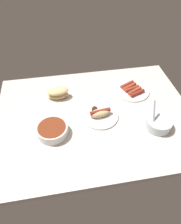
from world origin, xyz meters
TOP-DOWN VIEW (x-y plane):
  - ground_plane at (0.00, 0.00)cm, footprint 120.00×90.00cm
  - bread_stack at (21.27, -20.35)cm, footprint 14.57×8.94cm
  - plate_hotdog_assembled at (-2.46, 1.48)cm, footprint 22.04×22.04cm
  - bowl_chili at (26.29, 9.97)cm, footprint 17.33×17.33cm
  - bowl_coleslaw at (-33.82, 15.34)cm, footprint 14.87×14.87cm
  - plate_sausages at (-28.97, -18.10)cm, footprint 23.54×23.54cm

SIDE VIEW (x-z plane):
  - ground_plane at x=0.00cm, z-range -3.00..0.00cm
  - plate_sausages at x=-28.97cm, z-range -0.59..2.87cm
  - plate_hotdog_assembled at x=-2.46cm, z-range -0.94..4.67cm
  - bowl_chili at x=26.29cm, z-range 0.25..5.72cm
  - bowl_coleslaw at x=-33.82cm, z-range -4.63..11.13cm
  - bread_stack at x=21.27cm, z-range 0.00..7.20cm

